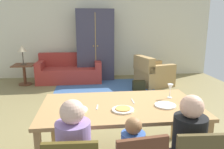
% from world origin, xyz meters
% --- Properties ---
extents(ground_plane, '(7.14, 6.11, 0.02)m').
position_xyz_m(ground_plane, '(0.00, 0.46, -0.01)').
color(ground_plane, olive).
extents(back_wall, '(7.14, 0.10, 2.70)m').
position_xyz_m(back_wall, '(0.00, 3.56, 1.35)').
color(back_wall, beige).
rests_on(back_wall, ground_plane).
extents(dining_table, '(1.89, 1.04, 0.76)m').
position_xyz_m(dining_table, '(-0.06, -1.11, 0.70)').
color(dining_table, '#AE824E').
rests_on(dining_table, ground_plane).
extents(plate_near_man, '(0.25, 0.25, 0.02)m').
position_xyz_m(plate_near_man, '(-0.57, -1.23, 0.77)').
color(plate_near_man, silver).
rests_on(plate_near_man, dining_table).
extents(pizza_near_man, '(0.17, 0.17, 0.01)m').
position_xyz_m(pizza_near_man, '(-0.57, -1.23, 0.78)').
color(pizza_near_man, gold).
rests_on(pizza_near_man, plate_near_man).
extents(plate_near_child, '(0.25, 0.25, 0.02)m').
position_xyz_m(plate_near_child, '(-0.06, -1.29, 0.77)').
color(plate_near_child, silver).
rests_on(plate_near_child, dining_table).
extents(pizza_near_child, '(0.17, 0.17, 0.01)m').
position_xyz_m(pizza_near_child, '(-0.06, -1.29, 0.78)').
color(pizza_near_child, gold).
rests_on(pizza_near_child, plate_near_child).
extents(plate_near_woman, '(0.25, 0.25, 0.02)m').
position_xyz_m(plate_near_woman, '(0.46, -1.21, 0.77)').
color(plate_near_woman, white).
rests_on(plate_near_woman, dining_table).
extents(wine_glass, '(0.07, 0.07, 0.19)m').
position_xyz_m(wine_glass, '(0.62, -0.93, 0.89)').
color(wine_glass, silver).
rests_on(wine_glass, dining_table).
extents(fork, '(0.03, 0.15, 0.01)m').
position_xyz_m(fork, '(-0.34, -1.16, 0.76)').
color(fork, silver).
rests_on(fork, dining_table).
extents(knife, '(0.01, 0.17, 0.01)m').
position_xyz_m(knife, '(0.11, -1.01, 0.76)').
color(knife, silver).
rests_on(knife, dining_table).
extents(area_rug, '(2.60, 1.80, 0.01)m').
position_xyz_m(area_rug, '(0.00, 2.10, 0.00)').
color(area_rug, '#3A5C8E').
rests_on(area_rug, ground_plane).
extents(couch, '(1.84, 0.86, 0.82)m').
position_xyz_m(couch, '(-0.96, 2.96, 0.30)').
color(couch, '#9E312B').
rests_on(couch, ground_plane).
extents(armchair, '(1.05, 1.05, 0.82)m').
position_xyz_m(armchair, '(1.37, 2.29, 0.32)').
color(armchair, '#AB8851').
rests_on(armchair, ground_plane).
extents(armoire, '(1.10, 0.59, 2.10)m').
position_xyz_m(armoire, '(-0.18, 3.17, 1.05)').
color(armoire, '#393647').
rests_on(armoire, ground_plane).
extents(side_table, '(0.56, 0.56, 0.58)m').
position_xyz_m(side_table, '(-2.20, 2.70, 0.38)').
color(side_table, brown).
rests_on(side_table, ground_plane).
extents(table_lamp, '(0.26, 0.26, 0.54)m').
position_xyz_m(table_lamp, '(-2.20, 2.70, 1.01)').
color(table_lamp, '#463B2C').
rests_on(table_lamp, side_table).
extents(handbag, '(0.32, 0.16, 0.26)m').
position_xyz_m(handbag, '(0.87, 1.80, 0.13)').
color(handbag, black).
rests_on(handbag, ground_plane).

